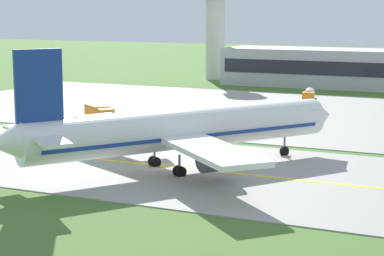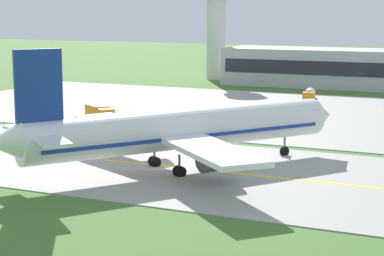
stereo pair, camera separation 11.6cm
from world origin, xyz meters
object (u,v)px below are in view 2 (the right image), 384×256
object	(u,v)px
airplane_lead	(179,130)
service_truck_baggage	(309,96)
service_truck_fuel	(100,113)
control_tower	(216,15)

from	to	relation	value
airplane_lead	service_truck_baggage	xyz separation A→B (m)	(-1.87, 54.65, -2.60)
service_truck_baggage	service_truck_fuel	distance (m)	39.18
airplane_lead	control_tower	world-z (taller)	control_tower
airplane_lead	control_tower	distance (m)	96.28
airplane_lead	service_truck_fuel	xyz separation A→B (m)	(-23.52, 22.00, -2.60)
service_truck_baggage	control_tower	distance (m)	49.28
service_truck_baggage	control_tower	xyz separation A→B (m)	(-32.37, 34.69, 13.34)
airplane_lead	service_truck_fuel	size ratio (longest dim) A/B	5.67
control_tower	airplane_lead	bearing A→B (deg)	-69.03
airplane_lead	service_truck_baggage	size ratio (longest dim) A/B	5.52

